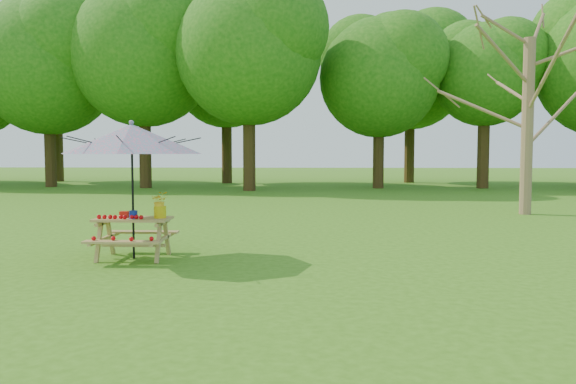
{
  "coord_description": "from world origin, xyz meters",
  "views": [
    {
      "loc": [
        4.88,
        -5.4,
        1.73
      ],
      "look_at": [
        4.49,
        3.56,
        1.1
      ],
      "focal_mm": 35.0,
      "sensor_mm": 36.0,
      "label": 1
    }
  ],
  "objects": [
    {
      "name": "treeline",
      "position": [
        0.0,
        22.0,
        8.0
      ],
      "size": [
        60.0,
        12.0,
        16.0
      ],
      "primitive_type": null,
      "color": "#185E10",
      "rests_on": "ground"
    },
    {
      "name": "picnic_table",
      "position": [
        1.97,
        3.55,
        0.33
      ],
      "size": [
        1.2,
        1.32,
        0.67
      ],
      "color": "#A3834A",
      "rests_on": "ground"
    },
    {
      "name": "patio_umbrella",
      "position": [
        1.97,
        3.56,
        1.95
      ],
      "size": [
        2.51,
        2.51,
        2.25
      ],
      "color": "black",
      "rests_on": "ground"
    },
    {
      "name": "produce_bins",
      "position": [
        1.91,
        3.58,
        0.72
      ],
      "size": [
        0.34,
        0.45,
        0.13
      ],
      "color": "red",
      "rests_on": "picnic_table"
    },
    {
      "name": "tomatoes_row",
      "position": [
        1.82,
        3.38,
        0.71
      ],
      "size": [
        0.77,
        0.13,
        0.07
      ],
      "primitive_type": null,
      "color": "red",
      "rests_on": "picnic_table"
    },
    {
      "name": "flower_bucket",
      "position": [
        2.41,
        3.56,
        0.9
      ],
      "size": [
        0.33,
        0.31,
        0.43
      ],
      "color": "#D9BC0B",
      "rests_on": "picnic_table"
    }
  ]
}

